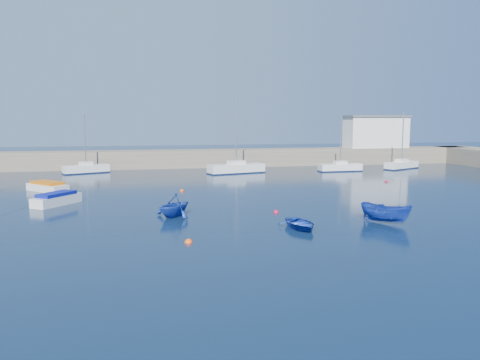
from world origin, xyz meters
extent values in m
plane|color=#0C1E37|center=(0.00, 0.00, 0.00)|extent=(220.00, 220.00, 0.00)
cube|color=#6D6453|center=(0.00, 46.00, 1.30)|extent=(96.00, 4.50, 2.60)
cube|color=silver|center=(30.00, 46.00, 5.10)|extent=(10.00, 4.00, 5.00)
cube|color=silver|center=(-15.34, 40.28, 0.55)|extent=(6.15, 3.86, 1.10)
cylinder|color=#B7BABC|center=(-15.34, 40.28, 4.53)|extent=(0.16, 0.16, 6.86)
cube|color=silver|center=(4.53, 36.21, 0.61)|extent=(8.04, 4.09, 1.22)
cylinder|color=#B7BABC|center=(4.53, 36.21, 5.68)|extent=(0.18, 0.18, 8.90)
cube|color=silver|center=(19.22, 35.53, 0.52)|extent=(6.05, 1.83, 1.04)
cylinder|color=#B7BABC|center=(19.22, 35.53, 4.50)|extent=(0.15, 0.15, 6.91)
cube|color=silver|center=(29.43, 36.80, 0.52)|extent=(6.45, 4.49, 1.04)
cylinder|color=#B7BABC|center=(29.43, 36.80, 4.69)|extent=(0.15, 0.15, 7.29)
cube|color=silver|center=(-15.02, 15.86, 0.39)|extent=(3.79, 4.43, 0.78)
cube|color=navy|center=(-15.02, 15.86, 0.92)|extent=(3.09, 3.50, 0.29)
cube|color=silver|center=(-17.29, 24.16, 0.36)|extent=(4.58, 4.71, 0.73)
cube|color=#C7620B|center=(-17.29, 24.16, 0.87)|extent=(3.68, 3.76, 0.27)
imported|color=#16339B|center=(2.24, 3.32, 0.33)|extent=(2.63, 3.44, 0.66)
imported|color=#16339B|center=(-5.63, 8.90, 0.86)|extent=(4.31, 4.32, 1.73)
imported|color=#16339B|center=(8.59, 3.75, 0.71)|extent=(3.37, 3.75, 1.42)
sphere|color=#EF490C|center=(-5.32, 1.25, 0.00)|extent=(0.48, 0.48, 0.48)
sphere|color=#B90D2E|center=(2.19, 8.87, 0.00)|extent=(0.43, 0.43, 0.43)
sphere|color=#EF490C|center=(-4.02, 21.47, 0.00)|extent=(0.43, 0.43, 0.43)
sphere|color=#B90D2E|center=(19.75, 23.69, 0.00)|extent=(0.44, 0.44, 0.44)
camera|label=1|loc=(-7.79, -25.35, 7.08)|focal=35.00mm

